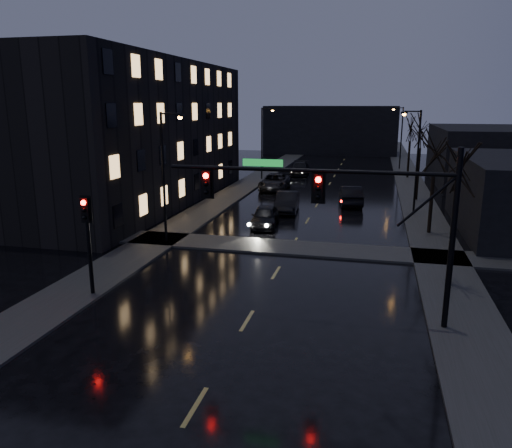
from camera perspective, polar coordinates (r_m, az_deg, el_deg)
The scene contains 21 objects.
sidewalk_left at distance 47.61m, azimuth -2.84°, elevation 3.43°, with size 3.00×140.00×0.12m, color #2D2D2B.
sidewalk_right at distance 45.91m, azimuth 18.01°, elevation 2.39°, with size 3.00×140.00×0.12m, color #2D2D2B.
sidewalk_cross at distance 30.06m, azimuth 3.97°, elevation -2.70°, with size 40.00×3.00×0.12m, color #2D2D2B.
apartment_block at distance 45.29m, azimuth -14.67°, elevation 10.06°, with size 12.00×30.00×12.00m, color black.
commercial_right_far at distance 59.52m, azimuth 25.54°, elevation 7.04°, with size 12.00×18.00×6.00m, color black.
far_block at distance 88.41m, azimuth 8.60°, elevation 10.60°, with size 22.00×10.00×8.00m, color black.
signal_mast at distance 19.32m, azimuth 10.79°, elevation 2.54°, with size 11.11×0.41×7.00m.
signal_pole_left at distance 23.19m, azimuth -18.68°, elevation -0.80°, with size 0.35×0.41×4.53m.
tree_near at distance 24.36m, azimuth 22.39°, elevation 7.24°, with size 3.52×3.52×8.08m.
tree_mid_a at distance 34.27m, azimuth 19.88°, elevation 8.37°, with size 3.30×3.30×7.58m.
tree_mid_b at distance 46.15m, azimuth 18.40°, elevation 10.63°, with size 3.74×3.74×8.59m.
tree_far at distance 60.13m, azimuth 17.30°, elevation 10.74°, with size 3.43×3.43×7.88m.
streetlight_l_near at distance 30.75m, azimuth -10.20°, elevation 6.47°, with size 1.53×0.28×8.00m.
streetlight_l_far at distance 56.43m, azimuth 0.89°, elevation 9.88°, with size 1.53×0.28×8.00m.
streetlight_r_mid at distance 40.24m, azimuth 17.70°, elevation 7.70°, with size 1.53×0.28×8.00m.
streetlight_r_far at distance 68.13m, azimuth 16.13°, elevation 10.01°, with size 1.53×0.28×8.00m.
oncoming_car_a at distance 35.09m, azimuth 1.01°, elevation 0.87°, with size 1.75×4.34×1.48m, color black.
oncoming_car_b at distance 40.06m, azimuth 3.58°, elevation 2.53°, with size 1.68×4.80×1.58m, color black.
oncoming_car_c at distance 50.18m, azimuth 2.16°, elevation 4.82°, with size 2.65×5.74×1.60m, color black.
oncoming_car_d at distance 60.99m, azimuth 5.03°, elevation 6.33°, with size 2.17×5.33×1.55m, color black.
lead_car at distance 43.42m, azimuth 10.76°, elevation 3.24°, with size 1.76×5.04×1.66m, color black.
Camera 1 is at (4.66, -9.96, 8.52)m, focal length 35.00 mm.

